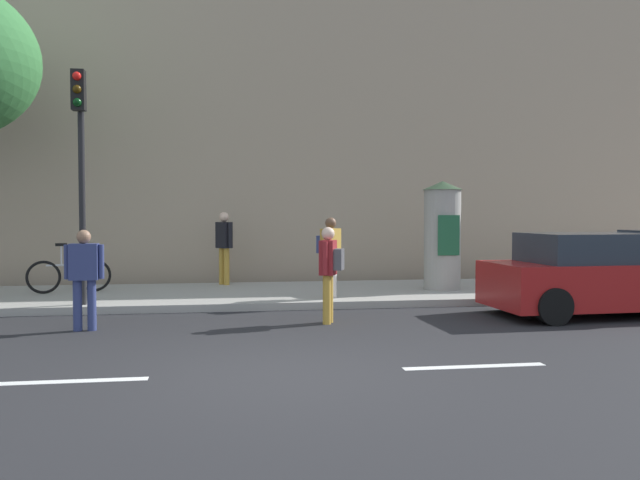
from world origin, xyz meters
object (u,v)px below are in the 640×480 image
pedestrian_tallest (84,272)px  bicycle_leaning (69,275)px  pedestrian_in_red_top (329,267)px  pedestrian_in_light_jacket (224,242)px  pedestrian_with_backpack (330,250)px  parked_car_silver (599,276)px  traffic_light (80,149)px  poster_column (442,234)px

pedestrian_tallest → bicycle_leaning: bearing=105.5°
pedestrian_in_red_top → pedestrian_in_light_jacket: bearing=109.1°
pedestrian_tallest → bicycle_leaning: pedestrian_tallest is taller
pedestrian_tallest → pedestrian_with_backpack: 4.93m
pedestrian_in_red_top → pedestrian_tallest: size_ratio=1.02×
pedestrian_tallest → parked_car_silver: pedestrian_tallest is taller
pedestrian_in_light_jacket → parked_car_silver: size_ratio=0.42×
pedestrian_with_backpack → traffic_light: bearing=-176.1°
parked_car_silver → poster_column: bearing=120.3°
pedestrian_with_backpack → parked_car_silver: bearing=-23.3°
traffic_light → parked_car_silver: (9.51, -1.70, -2.37)m
pedestrian_with_backpack → poster_column: bearing=23.2°
pedestrian_with_backpack → bicycle_leaning: pedestrian_with_backpack is taller
poster_column → pedestrian_in_red_top: poster_column is taller
pedestrian_in_red_top → pedestrian_in_light_jacket: 5.39m
pedestrian_in_light_jacket → parked_car_silver: pedestrian_in_light_jacket is taller
poster_column → pedestrian_in_light_jacket: (-4.95, 1.73, -0.22)m
pedestrian_in_red_top → pedestrian_in_light_jacket: (-1.76, 5.09, 0.21)m
pedestrian_in_light_jacket → bicycle_leaning: pedestrian_in_light_jacket is taller
poster_column → pedestrian_in_light_jacket: bearing=160.7°
pedestrian_tallest → pedestrian_in_light_jacket: (2.24, 5.20, 0.24)m
pedestrian_tallest → traffic_light: bearing=102.5°
pedestrian_tallest → pedestrian_in_light_jacket: pedestrian_in_light_jacket is taller
poster_column → pedestrian_tallest: poster_column is taller
poster_column → parked_car_silver: bearing=-59.7°
traffic_light → pedestrian_tallest: traffic_light is taller
pedestrian_tallest → parked_car_silver: 9.09m
traffic_light → pedestrian_tallest: size_ratio=2.71×
pedestrian_in_red_top → bicycle_leaning: (-5.14, 3.96, -0.44)m
parked_car_silver → pedestrian_in_light_jacket: bearing=144.0°
pedestrian_in_light_jacket → pedestrian_in_red_top: bearing=-70.9°
pedestrian_in_red_top → pedestrian_with_backpack: (0.37, 2.15, 0.17)m
pedestrian_in_light_jacket → bicycle_leaning: size_ratio=1.03×
pedestrian_in_red_top → pedestrian_tallest: 4.01m
pedestrian_tallest → pedestrian_with_backpack: pedestrian_with_backpack is taller
pedestrian_with_backpack → bicycle_leaning: bearing=161.8°
pedestrian_in_red_top → pedestrian_tallest: bearing=-178.4°
pedestrian_with_backpack → pedestrian_in_light_jacket: size_ratio=0.93×
traffic_light → pedestrian_tallest: bearing=-77.5°
pedestrian_in_light_jacket → bicycle_leaning: 3.62m
pedestrian_in_red_top → parked_car_silver: pedestrian_in_red_top is taller
traffic_light → pedestrian_in_red_top: (4.43, -1.83, -2.13)m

